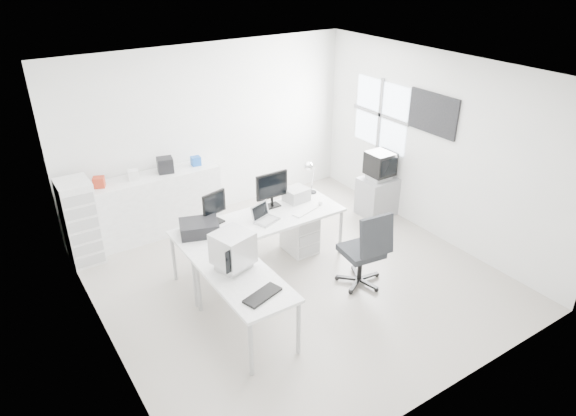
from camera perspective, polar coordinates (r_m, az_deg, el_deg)
floor at (r=7.15m, az=0.89°, el=-7.76°), size 5.00×5.00×0.01m
ceiling at (r=6.00m, az=1.08°, el=14.72°), size 5.00×5.00×0.01m
back_wall at (r=8.48m, az=-8.64°, el=8.38°), size 5.00×0.02×2.80m
left_wall at (r=5.60m, az=-20.78°, el=-3.58°), size 0.02×5.00×2.80m
right_wall at (r=8.02m, az=16.03°, el=6.49°), size 0.02×5.00×2.80m
window at (r=8.72m, az=10.24°, el=10.17°), size 0.02×1.20×1.10m
wall_picture at (r=7.90m, az=15.81°, el=10.07°), size 0.04×0.90×0.60m
main_desk at (r=7.21m, az=-3.06°, el=-3.90°), size 2.40×0.80×0.75m
side_desk at (r=6.08m, az=-4.73°, el=-10.68°), size 0.70×1.40×0.75m
drawer_pedestal at (r=7.61m, az=1.31°, el=-2.73°), size 0.40×0.50×0.60m
inkjet_printer at (r=6.74m, az=-9.84°, el=-2.18°), size 0.58×0.51×0.17m
lcd_monitor_small at (r=6.89m, az=-8.19°, el=0.04°), size 0.41×0.30×0.46m
lcd_monitor_large at (r=7.26m, az=-1.81°, el=2.02°), size 0.50×0.20×0.52m
laptop at (r=6.92m, az=-2.38°, el=-0.78°), size 0.39×0.39×0.20m
white_keyboard at (r=7.22m, az=1.92°, el=-0.35°), size 0.44×0.24×0.02m
white_mouse at (r=7.40m, az=3.60°, el=0.56°), size 0.07×0.07×0.07m
laser_printer at (r=7.50m, az=0.93°, el=1.52°), size 0.36×0.32×0.19m
desk_lamp at (r=7.67m, az=2.78°, el=3.50°), size 0.21×0.21×0.53m
crt_monitor at (r=5.92m, az=-6.13°, el=-4.83°), size 0.48×0.48×0.45m
black_keyboard at (r=5.56m, az=-2.85°, el=-9.65°), size 0.48×0.30×0.03m
office_chair at (r=6.82m, az=8.15°, el=-4.37°), size 0.72×0.72×1.11m
tv_cabinet at (r=8.77m, az=9.89°, el=1.32°), size 0.59×0.49×0.65m
crt_tv at (r=8.55m, az=10.18°, el=4.62°), size 0.50×0.48×0.45m
sideboard at (r=8.24m, az=-14.32°, el=0.41°), size 1.99×0.50×1.00m
clutter_box_a at (r=7.82m, az=-20.27°, el=2.71°), size 0.20×0.19×0.16m
clutter_box_b at (r=7.93m, az=-16.81°, el=3.56°), size 0.17×0.16×0.15m
clutter_box_c at (r=8.05m, az=-13.48°, el=4.66°), size 0.27×0.26×0.23m
clutter_box_d at (r=8.23m, az=-10.21°, el=5.17°), size 0.15×0.14×0.14m
clutter_bottle at (r=7.80m, az=-22.49°, el=2.49°), size 0.07×0.07×0.22m
filing_cabinet at (r=7.80m, az=-22.09°, el=-1.42°), size 0.44×0.52×1.24m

